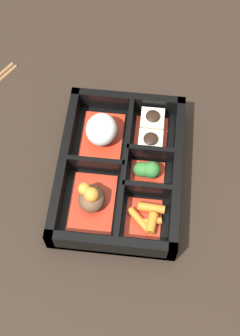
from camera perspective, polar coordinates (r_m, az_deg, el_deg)
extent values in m
plane|color=black|center=(0.78, 0.00, -0.86)|extent=(3.00, 3.00, 0.00)
cube|color=black|center=(0.78, 0.00, -0.69)|extent=(0.28, 0.20, 0.01)
cube|color=black|center=(0.76, 6.89, -0.72)|extent=(0.28, 0.01, 0.05)
cube|color=black|center=(0.77, -6.81, 0.58)|extent=(0.28, 0.01, 0.05)
cube|color=black|center=(0.71, -1.16, -9.42)|extent=(0.01, 0.20, 0.05)
cube|color=black|center=(0.83, 0.98, 7.90)|extent=(0.01, 0.20, 0.05)
cube|color=black|center=(0.76, 0.56, -0.12)|extent=(0.25, 0.01, 0.05)
cube|color=black|center=(0.75, 3.25, -2.81)|extent=(0.01, 0.08, 0.05)
cube|color=black|center=(0.78, 3.65, 1.60)|extent=(0.01, 0.08, 0.05)
cube|color=black|center=(0.77, -2.89, 0.21)|extent=(0.01, 0.09, 0.05)
cube|color=#B22D19|center=(0.75, -3.39, -4.29)|extent=(0.10, 0.07, 0.01)
ellipsoid|color=brown|center=(0.73, -3.47, -3.72)|extent=(0.05, 0.04, 0.03)
sphere|color=orange|center=(0.72, -3.52, -3.25)|extent=(0.02, 0.02, 0.02)
sphere|color=orange|center=(0.72, -4.37, -2.54)|extent=(0.02, 0.02, 0.02)
cube|color=#B22D19|center=(0.81, -2.21, 3.67)|extent=(0.10, 0.07, 0.01)
ellipsoid|color=silver|center=(0.78, -2.28, 4.71)|extent=(0.06, 0.05, 0.05)
cube|color=#B22D19|center=(0.74, 2.86, -6.19)|extent=(0.07, 0.06, 0.01)
cylinder|color=orange|center=(0.73, 2.41, -6.38)|extent=(0.04, 0.04, 0.01)
cylinder|color=orange|center=(0.74, 3.84, -4.85)|extent=(0.02, 0.04, 0.01)
cylinder|color=orange|center=(0.73, 3.91, -6.73)|extent=(0.03, 0.02, 0.02)
cylinder|color=orange|center=(0.73, 3.70, -6.51)|extent=(0.02, 0.04, 0.01)
cube|color=#B22D19|center=(0.77, 3.34, -0.92)|extent=(0.05, 0.06, 0.01)
sphere|color=#2D6B2D|center=(0.76, 4.01, -0.29)|extent=(0.02, 0.02, 0.02)
sphere|color=#2D6B2D|center=(0.76, 2.53, -0.10)|extent=(0.02, 0.02, 0.02)
sphere|color=#2D6B2D|center=(0.76, 3.82, -0.15)|extent=(0.02, 0.02, 0.02)
sphere|color=#2D6B2D|center=(0.76, 3.34, -0.49)|extent=(0.02, 0.02, 0.02)
sphere|color=#2D6B2D|center=(0.76, 2.95, -0.15)|extent=(0.03, 0.03, 0.03)
sphere|color=#2D6B2D|center=(0.76, 3.87, -0.37)|extent=(0.03, 0.03, 0.03)
cube|color=#B22D19|center=(0.81, 3.79, 4.04)|extent=(0.07, 0.06, 0.01)
cube|color=beige|center=(0.79, 3.71, 3.09)|extent=(0.04, 0.04, 0.02)
ellipsoid|color=black|center=(0.78, 3.77, 3.60)|extent=(0.03, 0.02, 0.01)
cube|color=beige|center=(0.81, 3.96, 5.83)|extent=(0.04, 0.04, 0.02)
ellipsoid|color=black|center=(0.80, 4.01, 6.34)|extent=(0.02, 0.02, 0.01)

